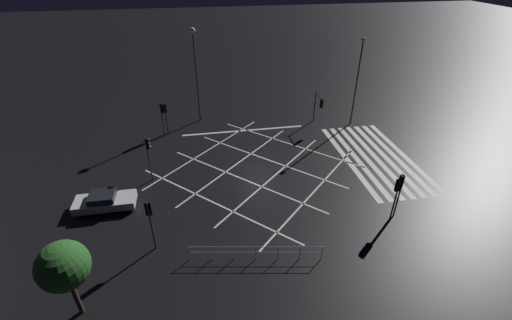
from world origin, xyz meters
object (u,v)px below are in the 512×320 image
object	(u,v)px
traffic_light_se_main	(319,104)
traffic_light_sw_main	(396,191)
street_lamp_east	(194,53)
street_lamp_west	(358,73)
traffic_light_median_north	(148,150)
traffic_light_ne_cross	(162,112)
traffic_light_sw_cross	(400,187)
traffic_light_nw_main	(150,216)
waiting_car	(105,201)
traffic_light_ne_main	(165,112)
street_tree_near	(63,266)

from	to	relation	value
traffic_light_se_main	traffic_light_sw_main	bearing A→B (deg)	0.79
street_lamp_east	street_lamp_west	xyz separation A→B (m)	(-3.87, -15.98, -1.72)
traffic_light_median_north	traffic_light_ne_cross	size ratio (longest dim) A/B	1.15
traffic_light_sw_cross	street_lamp_west	bearing A→B (deg)	-102.42
traffic_light_nw_main	street_lamp_east	bearing A→B (deg)	-10.75
traffic_light_nw_main	traffic_light_ne_cross	distance (m)	15.84
traffic_light_sw_cross	traffic_light_median_north	bearing A→B (deg)	-24.24
street_lamp_east	waiting_car	bearing A→B (deg)	152.17
traffic_light_se_main	traffic_light_ne_main	world-z (taller)	traffic_light_se_main
traffic_light_ne_main	street_lamp_east	bearing A→B (deg)	127.61
street_lamp_west	street_tree_near	world-z (taller)	street_lamp_west
traffic_light_median_north	traffic_light_ne_cross	xyz separation A→B (m)	(8.14, -0.58, -0.35)
traffic_light_sw_main	traffic_light_nw_main	xyz separation A→B (m)	(0.04, 16.01, 0.23)
street_lamp_west	waiting_car	size ratio (longest dim) A/B	2.11
traffic_light_se_main	traffic_light_ne_cross	xyz separation A→B (m)	(0.78, 15.93, -0.08)
traffic_light_ne_main	street_lamp_east	xyz separation A→B (m)	(2.62, -3.40, 5.03)
traffic_light_se_main	traffic_light_sw_main	world-z (taller)	traffic_light_se_main
traffic_light_sw_main	traffic_light_sw_cross	size ratio (longest dim) A/B	0.94
traffic_light_nw_main	street_lamp_east	distance (m)	19.64
street_lamp_west	traffic_light_se_main	bearing A→B (deg)	86.91
traffic_light_ne_main	traffic_light_median_north	bearing A→B (deg)	-5.78
traffic_light_se_main	street_tree_near	bearing A→B (deg)	-45.32
traffic_light_median_north	street_lamp_west	xyz separation A→B (m)	(7.15, -20.23, 2.83)
traffic_light_median_north	street_lamp_east	xyz separation A→B (m)	(11.02, -4.25, 4.55)
traffic_light_median_north	street_tree_near	world-z (taller)	street_tree_near
street_lamp_west	traffic_light_nw_main	bearing A→B (deg)	127.26
traffic_light_sw_main	traffic_light_ne_main	bearing A→B (deg)	44.49
traffic_light_sw_cross	street_lamp_west	size ratio (longest dim) A/B	0.39
traffic_light_median_north	traffic_light_ne_main	world-z (taller)	traffic_light_median_north
traffic_light_nw_main	street_tree_near	size ratio (longest dim) A/B	0.77
street_tree_near	traffic_light_median_north	bearing A→B (deg)	-13.38
traffic_light_ne_main	waiting_car	size ratio (longest dim) A/B	0.75
traffic_light_median_north	street_lamp_west	size ratio (longest dim) A/B	0.43
traffic_light_ne_main	street_lamp_east	distance (m)	6.61
traffic_light_ne_cross	traffic_light_sw_cross	world-z (taller)	traffic_light_sw_cross
street_lamp_west	waiting_car	world-z (taller)	street_lamp_west
traffic_light_ne_main	street_lamp_west	xyz separation A→B (m)	(-1.25, -19.38, 3.31)
traffic_light_ne_main	traffic_light_nw_main	bearing A→B (deg)	-0.55
traffic_light_nw_main	traffic_light_ne_cross	xyz separation A→B (m)	(15.84, 0.12, -0.16)
traffic_light_ne_main	street_lamp_west	distance (m)	19.70
traffic_light_median_north	traffic_light_ne_main	xyz separation A→B (m)	(8.40, -0.85, -0.48)
street_lamp_east	street_tree_near	xyz separation A→B (m)	(-22.74, 7.04, -3.90)
street_tree_near	waiting_car	bearing A→B (deg)	2.50
traffic_light_sw_main	traffic_light_nw_main	world-z (taller)	traffic_light_nw_main
traffic_light_ne_main	traffic_light_sw_cross	world-z (taller)	traffic_light_sw_cross
waiting_car	traffic_light_ne_main	bearing A→B (deg)	70.64
traffic_light_nw_main	traffic_light_median_north	xyz separation A→B (m)	(7.71, 0.70, 0.19)
traffic_light_sw_cross	traffic_light_ne_cross	bearing A→B (deg)	-43.90
traffic_light_ne_main	street_tree_near	xyz separation A→B (m)	(-20.12, 3.64, 1.13)
street_lamp_west	street_tree_near	bearing A→B (deg)	129.35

